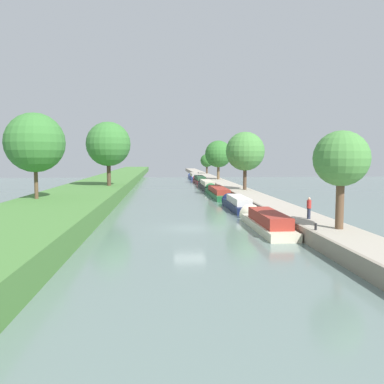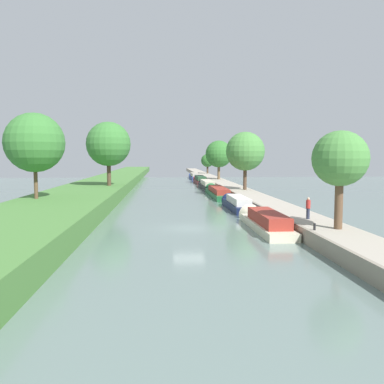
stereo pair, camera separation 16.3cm
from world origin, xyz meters
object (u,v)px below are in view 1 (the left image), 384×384
narrowboat_blue (194,176)px  mooring_bollard_near (316,227)px  narrowboat_cream (265,221)px  narrowboat_green (217,192)px  narrowboat_black (206,185)px  narrowboat_maroon (199,180)px  person_walking (309,208)px  mooring_bollard_far (198,173)px  narrowboat_navy (237,203)px

narrowboat_blue → mooring_bollard_near: narrowboat_blue is taller
narrowboat_cream → narrowboat_green: size_ratio=0.72×
narrowboat_black → narrowboat_maroon: (0.16, 15.40, 0.03)m
narrowboat_black → narrowboat_maroon: size_ratio=1.00×
narrowboat_cream → person_walking: person_walking is taller
narrowboat_green → narrowboat_blue: bearing=89.7°
narrowboat_green → mooring_bollard_far: mooring_bollard_far is taller
narrowboat_maroon → mooring_bollard_far: (1.82, 22.62, 0.56)m
narrowboat_maroon → mooring_bollard_far: narrowboat_maroon is taller
narrowboat_cream → narrowboat_black: bearing=90.3°
narrowboat_cream → narrowboat_blue: size_ratio=0.76×
narrowboat_maroon → narrowboat_blue: size_ratio=0.95×
narrowboat_green → narrowboat_blue: size_ratio=1.05×
narrowboat_black → narrowboat_blue: bearing=89.6°
narrowboat_navy → mooring_bollard_far: (1.79, 67.08, 0.59)m
narrowboat_maroon → mooring_bollard_near: bearing=-88.3°
mooring_bollard_near → narrowboat_blue: bearing=91.3°
narrowboat_black → person_walking: person_walking is taller
person_walking → mooring_bollard_near: 4.89m
narrowboat_black → person_walking: bearing=-85.7°
narrowboat_navy → narrowboat_green: bearing=90.7°
narrowboat_maroon → mooring_bollard_near: (1.82, -62.80, 0.56)m
narrowboat_blue → mooring_bollard_far: narrowboat_blue is taller
mooring_bollard_near → narrowboat_maroon: bearing=91.7°
narrowboat_blue → mooring_bollard_far: (1.77, 6.44, 0.56)m
narrowboat_cream → narrowboat_blue: (-0.01, 72.72, 0.05)m
narrowboat_navy → narrowboat_blue: narrowboat_blue is taller
narrowboat_navy → narrowboat_cream: bearing=-89.9°
narrowboat_cream → person_walking: 3.64m
narrowboat_cream → narrowboat_maroon: narrowboat_maroon is taller
narrowboat_navy → mooring_bollard_near: (1.79, -18.35, 0.59)m
narrowboat_cream → narrowboat_black: (-0.21, 41.15, 0.03)m
narrowboat_green → person_walking: bearing=-83.5°
narrowboat_green → narrowboat_navy: bearing=-89.3°
narrowboat_maroon → person_walking: person_walking is taller
narrowboat_navy → person_walking: person_walking is taller
narrowboat_maroon → narrowboat_green: bearing=-90.3°
narrowboat_navy → narrowboat_black: narrowboat_black is taller
narrowboat_navy → mooring_bollard_far: narrowboat_navy is taller
person_walking → mooring_bollard_far: 80.75m
narrowboat_black → mooring_bollard_far: 38.07m
narrowboat_green → person_walking: size_ratio=9.38×
narrowboat_navy → narrowboat_green: (-0.19, 14.62, -0.03)m
narrowboat_maroon → narrowboat_blue: (0.05, 16.18, -0.01)m
narrowboat_maroon → mooring_bollard_far: 22.70m
mooring_bollard_near → person_walking: bearing=74.9°
narrowboat_black → narrowboat_navy: bearing=-89.6°
narrowboat_blue → narrowboat_green: bearing=-90.3°
person_walking → mooring_bollard_near: bearing=-105.1°
narrowboat_green → mooring_bollard_far: size_ratio=34.59×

